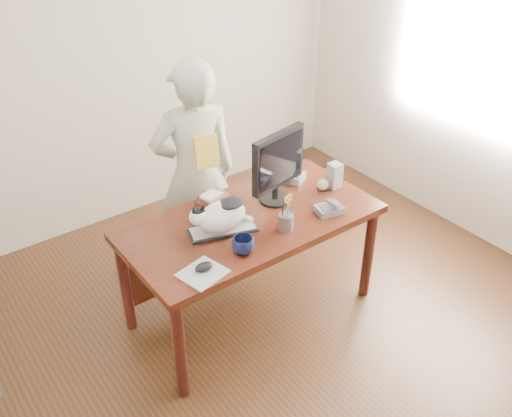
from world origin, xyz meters
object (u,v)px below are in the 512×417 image
Objects in this scene: monitor at (278,164)px; speaker at (334,175)px; pen_cup at (286,220)px; baseball at (323,185)px; mouse at (204,267)px; phone at (329,209)px; calculator at (291,176)px; desk at (244,232)px; person at (195,174)px; keyboard at (223,230)px; cat at (220,215)px; coffee_mug at (243,245)px; book_stack at (213,199)px.

speaker is (0.42, -0.08, -0.19)m from monitor.
baseball is at bearing 23.62° from pen_cup.
speaker is (1.19, 0.24, 0.06)m from mouse.
phone is (0.34, -0.02, -0.04)m from pen_cup.
phone is 0.47m from calculator.
person reaches higher than desk.
monitor is 2.06× the size of pen_cup.
pen_cup is 0.61m from calculator.
speaker is at bearing -83.85° from calculator.
person reaches higher than keyboard.
cat is at bearing -175.08° from speaker.
coffee_mug is 0.57× the size of calculator.
mouse is 0.52× the size of book_stack.
keyboard is (-0.22, -0.09, 0.16)m from desk.
cat is at bearing 148.04° from pen_cup.
speaker reaches higher than book_stack.
phone is 0.96m from person.
speaker is (0.58, 0.20, 0.02)m from pen_cup.
monitor is 2.22× the size of calculator.
mouse is at bearing -163.20° from speaker.
desk is 0.73m from speaker.
keyboard is at bearing 147.27° from pen_cup.
cat is 0.72m from phone.
person reaches higher than calculator.
cat is at bearing 87.67° from person.
calculator is (0.41, 0.45, -0.04)m from pen_cup.
calculator is 0.14× the size of person.
pen_cup is at bearing -78.35° from book_stack.
pen_cup is (0.32, -0.20, 0.05)m from keyboard.
cat is 0.64m from person.
calculator is (-0.17, 0.25, -0.06)m from speaker.
book_stack is at bearing 114.30° from desk.
phone is (0.95, 0.03, 0.00)m from mouse.
coffee_mug is 0.89m from calculator.
coffee_mug reaches higher than keyboard.
book_stack is 0.32m from person.
monitor is 4.13× the size of mouse.
desk is at bearing 157.15° from phone.
speaker is at bearing -7.83° from desk.
desk is 13.62× the size of mouse.
keyboard is 0.24m from coffee_mug.
baseball is (0.81, 0.01, 0.03)m from keyboard.
book_stack reaches higher than mouse.
pen_cup is at bearing -156.38° from baseball.
monitor is (0.49, 0.08, 0.15)m from cat.
mouse is at bearing -166.16° from phone.
pen_cup is (0.10, -0.29, 0.21)m from desk.
coffee_mug is at bearing -163.20° from baseball.
desk is at bearing 39.55° from keyboard.
cat is 0.34m from book_stack.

